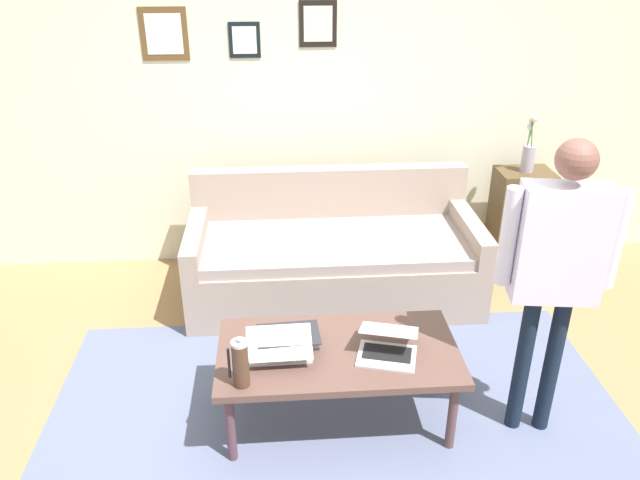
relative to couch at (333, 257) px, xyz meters
The scene contains 12 objects.
ground_plane 1.55m from the couch, 83.03° to the left, with size 7.68×7.68×0.00m, color #99744B.
area_rug 1.49m from the couch, 85.94° to the left, with size 3.27×2.16×0.01m, color slate.
back_wall 1.27m from the couch, 75.07° to the right, with size 7.04×0.11×2.70m.
couch is the anchor object (origin of this frame).
coffee_table 1.36m from the couch, 85.64° to the left, with size 1.29×0.68×0.47m.
laptop_left 1.43m from the couch, 96.13° to the left, with size 0.37×0.37×0.15m.
laptop_center 1.36m from the couch, 73.93° to the left, with size 0.35×0.32×0.12m.
laptop_right 1.46m from the couch, 73.16° to the left, with size 0.34×0.29×0.16m.
french_press 1.74m from the couch, 69.28° to the left, with size 0.10×0.08×0.28m.
side_shelf 1.56m from the couch, 167.63° to the right, with size 0.42×0.32×0.82m.
flower_vase 1.70m from the couch, 167.59° to the right, with size 0.10×0.11×0.45m.
person_standing 1.92m from the couch, 122.23° to the left, with size 0.58×0.24×1.65m.
Camera 1 is at (0.22, 2.52, 2.46)m, focal length 34.61 mm.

